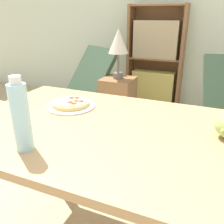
# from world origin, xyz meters

# --- Properties ---
(wall_back) EXTENTS (8.00, 0.05, 2.60)m
(wall_back) POSITION_xyz_m (0.00, 2.62, 1.30)
(wall_back) COLOR silver
(wall_back) RESTS_ON ground_plane
(dining_table) EXTENTS (1.38, 0.87, 0.77)m
(dining_table) POSITION_xyz_m (0.14, 0.09, 0.67)
(dining_table) COLOR tan
(dining_table) RESTS_ON ground_plane
(pizza_on_plate) EXTENTS (0.27, 0.27, 0.04)m
(pizza_on_plate) POSITION_xyz_m (-0.15, 0.25, 0.78)
(pizza_on_plate) COLOR white
(pizza_on_plate) RESTS_ON dining_table
(drink_bottle) EXTENTS (0.07, 0.07, 0.28)m
(drink_bottle) POSITION_xyz_m (-0.06, -0.20, 0.90)
(drink_bottle) COLOR #A3DBEA
(drink_bottle) RESTS_ON dining_table
(lounge_chair_near) EXTENTS (0.83, 0.94, 0.88)m
(lounge_chair_near) POSITION_xyz_m (-0.88, 1.59, 0.29)
(lounge_chair_near) COLOR black
(lounge_chair_near) RESTS_ON ground_plane
(bookshelf) EXTENTS (0.75, 0.26, 1.37)m
(bookshelf) POSITION_xyz_m (-0.20, 2.47, 0.63)
(bookshelf) COLOR brown
(bookshelf) RESTS_ON ground_plane
(side_table) EXTENTS (0.34, 0.34, 0.60)m
(side_table) POSITION_xyz_m (-0.39, 1.56, 0.30)
(side_table) COLOR brown
(side_table) RESTS_ON ground_plane
(table_lamp) EXTENTS (0.21, 0.21, 0.51)m
(table_lamp) POSITION_xyz_m (-0.39, 1.56, 0.96)
(table_lamp) COLOR #665B51
(table_lamp) RESTS_ON side_table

